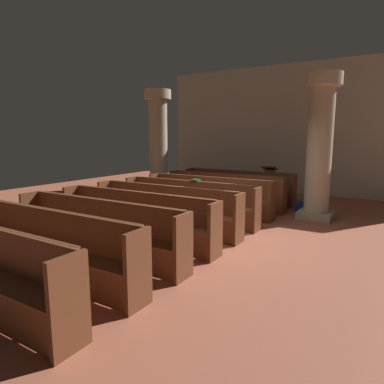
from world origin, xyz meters
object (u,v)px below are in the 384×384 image
Objects in this scene: kneeler_box_blue at (302,207)px; pew_row_2 at (208,194)px; pew_row_0 at (238,185)px; pew_row_1 at (224,189)px; lectern at (269,185)px; pew_row_7 at (46,243)px; pillar_far_side at (158,143)px; pillar_aisle_side at (320,145)px; pew_row_5 at (135,216)px; pew_row_6 at (97,228)px; pew_row_4 at (165,207)px; hymn_book at (196,180)px; pew_row_3 at (189,200)px.

pew_row_2 is at bearing -143.73° from kneeler_box_blue.
pew_row_0 is 0.97m from pew_row_1.
lectern is (0.66, 2.95, -0.06)m from pew_row_2.
kneeler_box_blue is (1.42, -1.42, -0.32)m from lectern.
pew_row_0 is 6.76m from pew_row_7.
pillar_far_side reaches higher than pew_row_7.
pillar_aisle_side is at bearing -51.82° from kneeler_box_blue.
pew_row_5 is (0.00, -4.83, 0.00)m from pew_row_0.
pew_row_6 is 5.79m from kneeler_box_blue.
pew_row_7 is at bearing -90.00° from pew_row_0.
pillar_far_side is 3.22× the size of lectern.
pew_row_4 is 1.02× the size of pillar_far_side.
lectern reaches higher than pew_row_6.
pew_row_2 and pew_row_4 have the same top height.
hymn_book is (0.09, -1.75, 0.47)m from pew_row_1.
pillar_aisle_side reaches higher than pew_row_4.
pew_row_5 is at bearing -90.00° from pew_row_4.
hymn_book is at bearing -88.20° from pew_row_0.
pew_row_0 is 16.57× the size of hymn_book.
pew_row_5 is at bearing -90.00° from pew_row_0.
pew_row_4 is at bearing 90.00° from pew_row_5.
pew_row_3 is at bearing 90.00° from pew_row_5.
pew_row_2 is 1.00× the size of pew_row_4.
pew_row_7 is 6.64m from pillar_far_side.
pew_row_5 is 16.57× the size of hymn_book.
pew_row_4 is at bearing -94.24° from hymn_book.
hymn_book is (0.09, -2.71, 0.47)m from pew_row_0.
pew_row_7 is at bearing -94.83° from lectern.
pew_row_5 is at bearing -123.82° from pillar_aisle_side.
pew_row_0 is 2.76m from hymn_book.
pew_row_2 is 1.00× the size of pew_row_5.
pew_row_1 is 1.00× the size of pew_row_4.
pew_row_5 is 5.88m from lectern.
pew_row_4 is 1.93m from pew_row_6.
pew_row_4 is (0.00, -0.97, 0.00)m from pew_row_3.
pew_row_6 is at bearing -90.00° from pew_row_5.
pew_row_4 is at bearing -121.03° from kneeler_box_blue.
pew_row_6 is at bearing -90.00° from pew_row_1.
pew_row_4 is 0.97m from pew_row_5.
pillar_far_side is (-2.51, 6.01, 1.30)m from pew_row_7.
pillar_far_side is 10.17× the size of kneeler_box_blue.
lectern is at bearing 85.17° from pew_row_7.
pew_row_7 is 6.42m from pillar_aisle_side.
pew_row_0 is at bearing 90.00° from pew_row_6.
pew_row_2 and pew_row_6 have the same top height.
lectern reaches higher than pew_row_2.
pew_row_1 is at bearing 90.00° from pew_row_5.
pillar_far_side is (-2.51, 5.04, 1.30)m from pew_row_6.
pew_row_3 is (0.00, -2.90, 0.00)m from pew_row_0.
pew_row_3 and pew_row_7 have the same top height.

